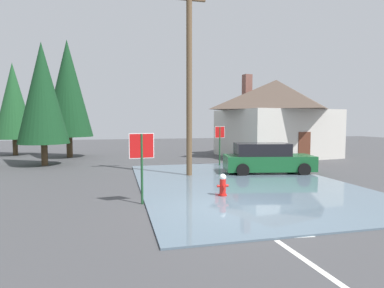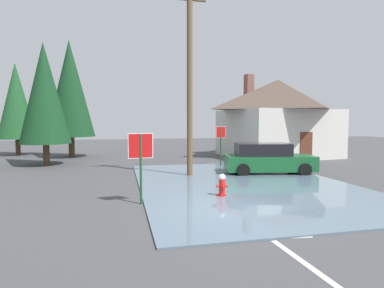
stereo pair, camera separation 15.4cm
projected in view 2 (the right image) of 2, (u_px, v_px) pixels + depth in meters
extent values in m
cube|color=#424244|center=(235.00, 211.00, 9.77)|extent=(80.00, 80.00, 0.10)
cube|color=slate|center=(242.00, 183.00, 13.77)|extent=(8.88, 12.61, 0.05)
cube|color=silver|center=(239.00, 238.00, 7.35)|extent=(3.54, 0.64, 0.01)
cube|color=silver|center=(320.00, 274.00, 5.63)|extent=(0.27, 3.29, 0.01)
cylinder|color=#1E4C28|center=(141.00, 169.00, 10.35)|extent=(0.08, 0.08, 2.32)
cube|color=white|center=(141.00, 146.00, 10.30)|extent=(0.82, 0.12, 0.83)
cube|color=red|center=(141.00, 146.00, 10.30)|extent=(0.78, 0.13, 0.78)
cylinder|color=red|center=(222.00, 196.00, 11.38)|extent=(0.30, 0.30, 0.10)
cylinder|color=red|center=(222.00, 187.00, 11.36)|extent=(0.22, 0.22, 0.55)
sphere|color=white|center=(222.00, 177.00, 11.33)|extent=(0.24, 0.24, 0.24)
cylinder|color=red|center=(218.00, 186.00, 11.32)|extent=(0.10, 0.09, 0.09)
cylinder|color=red|center=(226.00, 186.00, 11.39)|extent=(0.10, 0.09, 0.09)
cylinder|color=red|center=(223.00, 187.00, 11.20)|extent=(0.11, 0.10, 0.11)
cylinder|color=brown|center=(190.00, 83.00, 15.40)|extent=(0.28, 0.28, 9.19)
cylinder|color=#1E4C28|center=(221.00, 147.00, 19.16)|extent=(0.08, 0.08, 2.40)
cube|color=white|center=(221.00, 132.00, 19.09)|extent=(0.67, 0.19, 0.69)
cube|color=red|center=(221.00, 132.00, 19.09)|extent=(0.64, 0.19, 0.65)
cube|color=beige|center=(277.00, 133.00, 24.58)|extent=(8.33, 7.54, 3.59)
pyramid|color=brown|center=(278.00, 95.00, 24.37)|extent=(9.00, 8.14, 2.33)
cube|color=brown|center=(249.00, 88.00, 24.78)|extent=(0.67, 0.67, 2.10)
cube|color=#592D1E|center=(306.00, 147.00, 21.54)|extent=(1.00, 0.19, 2.00)
cube|color=#195B2D|center=(269.00, 163.00, 16.49)|extent=(4.81, 2.53, 0.78)
cube|color=black|center=(263.00, 149.00, 16.43)|extent=(2.97, 2.00, 0.64)
cylinder|color=black|center=(293.00, 165.00, 17.44)|extent=(0.67, 0.33, 0.64)
cylinder|color=black|center=(305.00, 170.00, 15.71)|extent=(0.67, 0.33, 0.64)
cylinder|color=black|center=(237.00, 165.00, 17.31)|extent=(0.67, 0.33, 0.64)
cylinder|color=black|center=(243.00, 170.00, 15.59)|extent=(0.67, 0.33, 0.64)
cylinder|color=#4C3823|center=(46.00, 154.00, 19.59)|extent=(0.38, 0.38, 1.36)
cone|color=#143D1E|center=(44.00, 93.00, 19.32)|extent=(3.01, 3.01, 6.18)
cylinder|color=#4C3823|center=(72.00, 147.00, 23.99)|extent=(0.44, 0.44, 1.58)
cone|color=#143D1E|center=(70.00, 89.00, 23.67)|extent=(3.51, 3.51, 7.20)
cylinder|color=#4C3823|center=(18.00, 147.00, 25.47)|extent=(0.37, 0.37, 1.32)
cone|color=#1E5128|center=(16.00, 101.00, 25.21)|extent=(2.94, 2.94, 6.03)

